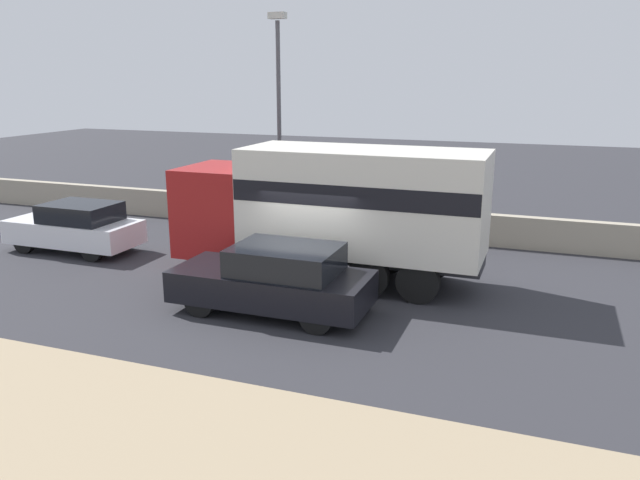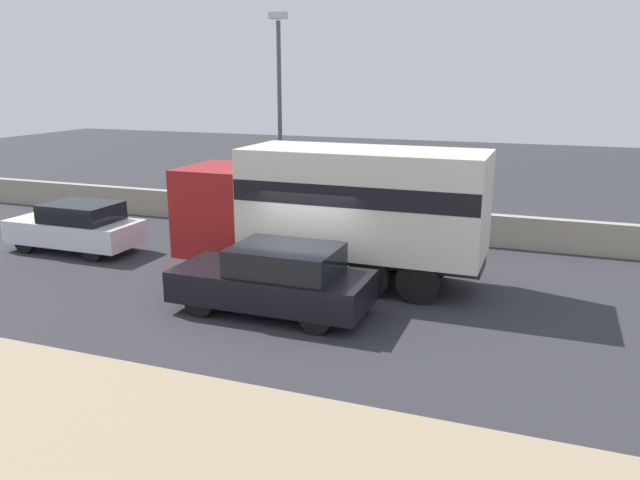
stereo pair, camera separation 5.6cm
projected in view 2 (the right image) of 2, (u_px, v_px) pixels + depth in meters
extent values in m
plane|color=#2D2D33|center=(290.00, 307.00, 14.65)|extent=(80.00, 80.00, 0.00)
cube|color=#9E896B|center=(108.00, 460.00, 8.76)|extent=(60.00, 5.34, 0.04)
cube|color=#A39984|center=(375.00, 221.00, 21.09)|extent=(60.00, 0.35, 1.02)
cylinder|color=#4C4C51|center=(280.00, 132.00, 20.56)|extent=(0.14, 0.14, 6.94)
cube|color=beige|center=(278.00, 15.00, 19.64)|extent=(0.56, 0.28, 0.20)
cube|color=maroon|center=(223.00, 209.00, 17.36)|extent=(1.98, 2.40, 2.39)
cube|color=black|center=(192.00, 190.00, 17.56)|extent=(0.06, 2.04, 1.05)
cube|color=#2D2D33|center=(362.00, 255.00, 16.21)|extent=(6.14, 1.34, 0.25)
cube|color=silver|center=(363.00, 201.00, 15.85)|extent=(6.14, 2.43, 2.61)
cube|color=black|center=(364.00, 189.00, 15.77)|extent=(6.11, 2.45, 0.52)
cylinder|color=black|center=(206.00, 258.00, 16.72)|extent=(1.04, 0.28, 1.04)
cylinder|color=black|center=(242.00, 240.00, 18.58)|extent=(1.04, 0.28, 1.04)
cylinder|color=black|center=(418.00, 282.00, 14.77)|extent=(1.04, 0.28, 1.04)
cylinder|color=black|center=(434.00, 259.00, 16.63)|extent=(1.04, 0.28, 1.04)
cylinder|color=black|center=(368.00, 276.00, 15.18)|extent=(1.04, 0.28, 1.04)
cylinder|color=black|center=(389.00, 255.00, 17.04)|extent=(1.04, 0.28, 1.04)
cube|color=black|center=(271.00, 286.00, 14.17)|extent=(4.51, 1.89, 0.71)
cube|color=black|center=(286.00, 260.00, 13.88)|extent=(2.34, 1.74, 0.61)
cylinder|color=black|center=(199.00, 301.00, 13.96)|extent=(0.72, 0.20, 0.72)
cylinder|color=black|center=(234.00, 279.00, 15.46)|extent=(0.72, 0.20, 0.72)
cylinder|color=black|center=(316.00, 318.00, 13.01)|extent=(0.72, 0.20, 0.72)
cylinder|color=black|center=(341.00, 293.00, 14.51)|extent=(0.72, 0.20, 0.72)
cube|color=silver|center=(75.00, 231.00, 19.19)|extent=(4.09, 1.74, 0.70)
cube|color=black|center=(81.00, 212.00, 18.92)|extent=(2.13, 1.60, 0.55)
cylinder|color=black|center=(25.00, 242.00, 19.01)|extent=(0.71, 0.20, 0.71)
cylinder|color=black|center=(61.00, 231.00, 20.36)|extent=(0.71, 0.20, 0.71)
cylinder|color=black|center=(92.00, 249.00, 18.15)|extent=(0.71, 0.20, 0.71)
cylinder|color=black|center=(125.00, 237.00, 19.50)|extent=(0.71, 0.20, 0.71)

